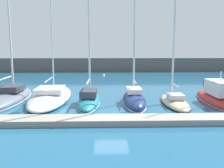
{
  "coord_description": "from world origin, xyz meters",
  "views": [
    {
      "loc": [
        -0.44,
        -17.37,
        4.99
      ],
      "look_at": [
        0.13,
        3.1,
        1.72
      ],
      "focal_mm": 39.64,
      "sensor_mm": 36.0,
      "label": 1
    }
  ],
  "objects": [
    {
      "name": "sailboat_sand_sixth",
      "position": [
        5.4,
        2.87,
        0.39
      ],
      "size": [
        1.98,
        6.2,
        13.08
      ],
      "rotation": [
        0.0,
        0.0,
        1.56
      ],
      "color": "beige",
      "rests_on": "ground_plane"
    },
    {
      "name": "dock_pier",
      "position": [
        0.0,
        -2.05,
        0.19
      ],
      "size": [
        33.01,
        1.64,
        0.38
      ],
      "primitive_type": "cube",
      "color": "gray",
      "rests_on": "ground_plane"
    },
    {
      "name": "ground_plane",
      "position": [
        0.0,
        0.0,
        0.0
      ],
      "size": [
        120.0,
        120.0,
        0.0
      ],
      "primitive_type": "plane",
      "color": "#1E567A"
    },
    {
      "name": "mooring_buoy_white",
      "position": [
        -0.68,
        22.52,
        0.0
      ],
      "size": [
        0.51,
        0.51,
        0.51
      ],
      "primitive_type": "sphere",
      "color": "white",
      "rests_on": "ground_plane"
    },
    {
      "name": "sailboat_slate_second",
      "position": [
        -9.15,
        4.74,
        0.38
      ],
      "size": [
        2.96,
        9.33,
        17.34
      ],
      "rotation": [
        0.0,
        0.0,
        1.57
      ],
      "color": "slate",
      "rests_on": "ground_plane"
    },
    {
      "name": "sailboat_white_third",
      "position": [
        -5.38,
        4.81,
        0.36
      ],
      "size": [
        3.6,
        10.47,
        17.73
      ],
      "rotation": [
        0.0,
        0.0,
        1.59
      ],
      "color": "white",
      "rests_on": "ground_plane"
    },
    {
      "name": "motorboat_red_seventh",
      "position": [
        9.26,
        3.2,
        0.48
      ],
      "size": [
        2.2,
        7.6,
        3.18
      ],
      "rotation": [
        0.0,
        0.0,
        1.57
      ],
      "color": "#B72D28",
      "rests_on": "ground_plane"
    },
    {
      "name": "breakwater_seawall",
      "position": [
        0.0,
        29.56,
        1.27
      ],
      "size": [
        108.0,
        2.86,
        2.53
      ],
      "primitive_type": "cube",
      "color": "#5B5651",
      "rests_on": "ground_plane"
    },
    {
      "name": "sailboat_navy_fifth",
      "position": [
        2.03,
        3.25,
        0.41
      ],
      "size": [
        1.93,
        6.27,
        13.79
      ],
      "rotation": [
        0.0,
        0.0,
        1.56
      ],
      "color": "navy",
      "rests_on": "ground_plane"
    },
    {
      "name": "sailboat_teal_fourth",
      "position": [
        -1.83,
        3.5,
        0.4
      ],
      "size": [
        1.98,
        7.09,
        13.73
      ],
      "rotation": [
        0.0,
        0.0,
        1.55
      ],
      "color": "#19707F",
      "rests_on": "ground_plane"
    }
  ]
}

